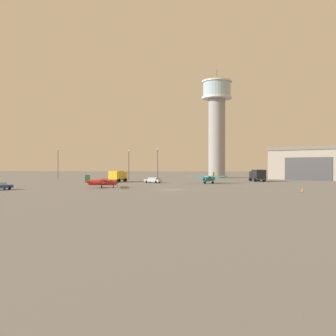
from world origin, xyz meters
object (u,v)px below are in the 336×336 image
Objects in this scene: airplane_teal at (209,178)px; light_post_east at (129,162)px; light_post_west at (158,161)px; traffic_cone_near_left at (302,190)px; airplane_red at (102,182)px; car_silver at (153,180)px; truck_box_yellow at (118,176)px; light_post_north at (58,161)px; control_tower at (217,120)px; truck_box_black at (258,175)px.

airplane_teal is 0.99× the size of light_post_east.
light_post_west reaches higher than traffic_cone_near_left.
light_post_west is (-14.10, 18.10, 4.20)m from airplane_teal.
airplane_teal is (21.04, 18.76, 0.08)m from airplane_red.
light_post_west is at bearing -62.10° from car_silver.
traffic_cone_near_left is at bearing -120.12° from truck_box_yellow.
light_post_west is at bearing -11.14° from light_post_north.
light_post_north is at bearing 63.86° from truck_box_yellow.
airplane_red is at bearing -113.05° from control_tower.
light_post_west is at bearing 68.21° from truck_box_black.
truck_box_black is 37.26m from light_post_east.
airplane_teal is 18.15m from truck_box_black.
truck_box_black is at bearing -133.40° from car_silver.
truck_box_black is 37.22m from truck_box_yellow.
traffic_cone_near_left is (10.09, -68.10, -19.73)m from control_tower.
airplane_red is 0.93× the size of light_post_west.
control_tower is at bearing -26.75° from truck_box_yellow.
truck_box_black is (13.44, 12.19, 0.50)m from airplane_teal.
control_tower is at bearing -160.71° from airplane_teal.
truck_box_yellow is at bearing -80.36° from airplane_teal.
airplane_red is 1.28× the size of truck_box_black.
light_post_west is at bearing -129.31° from control_tower.
light_post_north is at bearing -8.74° from car_silver.
light_post_west is (6.94, 36.86, 4.27)m from airplane_red.
light_post_north is (-32.42, 22.38, 4.87)m from car_silver.
truck_box_yellow is at bearing 1.43° from car_silver.
truck_box_black is 40.00m from traffic_cone_near_left.
truck_box_black reaches higher than airplane_teal.
airplane_red is at bearing -87.33° from light_post_east.
control_tower is 3.91× the size of light_post_north.
truck_box_yellow is (-36.78, -5.74, -0.12)m from truck_box_black.
airplane_teal is at bearing 29.70° from airplane_red.
truck_box_yellow is 0.74× the size of light_post_west.
truck_box_black is at bearing 91.07° from traffic_cone_near_left.
truck_box_black is 60.75m from light_post_north.
light_post_east is at bearing -105.97° from airplane_teal.
light_post_east is at bearing -10.95° from light_post_north.
control_tower reaches higher than traffic_cone_near_left.
airplane_teal is 13.38× the size of traffic_cone_near_left.
light_post_west reaches higher than truck_box_yellow.
airplane_red is at bearing 95.98° from car_silver.
car_silver is (-26.97, -10.20, -1.02)m from truck_box_black.
truck_box_yellow is 50.81m from traffic_cone_near_left.
control_tower is at bearing 98.43° from traffic_cone_near_left.
light_post_east is (-8.75, 1.80, -0.18)m from light_post_west.
light_post_north reaches higher than car_silver.
truck_box_yellow is 10.81m from car_silver.
light_post_north reaches higher than light_post_east.
light_post_east reaches higher than truck_box_black.
truck_box_black is 0.73× the size of light_post_west.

